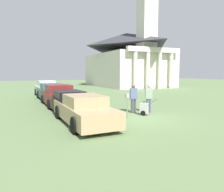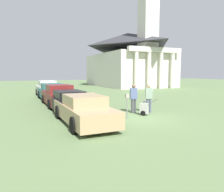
% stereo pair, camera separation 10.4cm
% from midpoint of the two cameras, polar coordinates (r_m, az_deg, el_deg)
% --- Properties ---
extents(ground_plane, '(120.00, 120.00, 0.00)m').
position_cam_midpoint_polar(ground_plane, '(11.86, 5.65, -5.84)').
color(ground_plane, '#607A4C').
extents(parked_car_tan, '(2.04, 5.23, 1.40)m').
position_cam_midpoint_polar(parked_car_tan, '(10.59, -7.71, -3.67)').
color(parked_car_tan, tan).
rests_on(parked_car_tan, ground_plane).
extents(parked_car_black, '(1.97, 5.13, 1.36)m').
position_cam_midpoint_polar(parked_car_black, '(13.68, -11.56, -1.59)').
color(parked_car_black, black).
rests_on(parked_car_black, ground_plane).
extents(parked_car_maroon, '(2.11, 5.12, 1.55)m').
position_cam_midpoint_polar(parked_car_maroon, '(16.84, -14.01, 0.05)').
color(parked_car_maroon, maroon).
rests_on(parked_car_maroon, ground_plane).
extents(parked_car_teal, '(2.08, 5.12, 1.49)m').
position_cam_midpoint_polar(parked_car_teal, '(20.44, -15.84, 0.99)').
color(parked_car_teal, '#23666B').
rests_on(parked_car_teal, ground_plane).
extents(parked_car_white, '(1.97, 5.11, 1.63)m').
position_cam_midpoint_polar(parked_car_white, '(23.48, -16.95, 1.73)').
color(parked_car_white, silver).
rests_on(parked_car_white, ground_plane).
extents(parking_meter, '(0.18, 0.09, 1.34)m').
position_cam_midpoint_polar(parking_meter, '(11.61, 3.77, -1.41)').
color(parking_meter, slate).
rests_on(parking_meter, ground_plane).
extents(person_worker, '(0.47, 0.33, 1.75)m').
position_cam_midpoint_polar(person_worker, '(13.30, 5.42, -0.16)').
color(person_worker, '#3F3F47').
rests_on(person_worker, ground_plane).
extents(person_supervisor, '(0.47, 0.37, 1.77)m').
position_cam_midpoint_polar(person_supervisor, '(13.51, 9.36, -0.07)').
color(person_supervisor, '#515670').
rests_on(person_supervisor, ground_plane).
extents(equipment_cart, '(0.77, 0.89, 1.00)m').
position_cam_midpoint_polar(equipment_cart, '(12.78, 8.18, -3.23)').
color(equipment_cart, '#B2B2AD').
rests_on(equipment_cart, ground_plane).
extents(church, '(10.86, 17.57, 22.99)m').
position_cam_midpoint_polar(church, '(40.46, 3.98, 10.10)').
color(church, silver).
rests_on(church, ground_plane).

